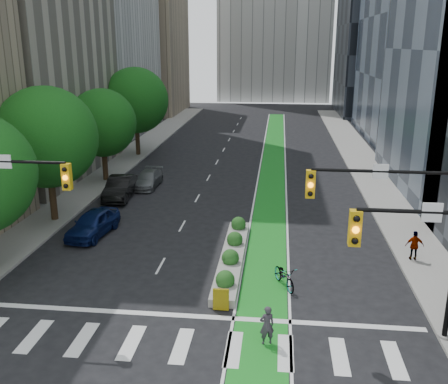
% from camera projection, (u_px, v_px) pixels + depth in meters
% --- Properties ---
extents(ground, '(160.00, 160.00, 0.00)m').
position_uv_depth(ground, '(187.00, 332.00, 20.26)').
color(ground, black).
rests_on(ground, ground).
extents(sidewalk_left, '(3.60, 90.00, 0.15)m').
position_uv_depth(sidewalk_left, '(109.00, 171.00, 45.29)').
color(sidewalk_left, gray).
rests_on(sidewalk_left, ground).
extents(sidewalk_right, '(3.60, 90.00, 0.15)m').
position_uv_depth(sidewalk_right, '(375.00, 179.00, 42.79)').
color(sidewalk_right, gray).
rests_on(sidewalk_right, ground).
extents(bike_lane_paint, '(2.20, 70.00, 0.01)m').
position_uv_depth(bike_lane_paint, '(273.00, 163.00, 48.50)').
color(bike_lane_paint, '#17801F').
rests_on(bike_lane_paint, ground).
extents(building_tan_far, '(14.00, 16.00, 26.00)m').
position_uv_depth(building_tan_far, '(138.00, 32.00, 81.49)').
color(building_tan_far, tan).
rests_on(building_tan_far, ground).
extents(building_dark_end, '(14.00, 18.00, 28.00)m').
position_uv_depth(building_dark_end, '(387.00, 25.00, 78.87)').
color(building_dark_end, black).
rests_on(building_dark_end, ground).
extents(tree_mid, '(6.40, 6.40, 8.78)m').
position_uv_depth(tree_mid, '(47.00, 137.00, 31.25)').
color(tree_mid, black).
rests_on(tree_mid, ground).
extents(tree_midfar, '(5.60, 5.60, 7.76)m').
position_uv_depth(tree_midfar, '(102.00, 123.00, 40.95)').
color(tree_midfar, black).
rests_on(tree_midfar, ground).
extents(tree_far, '(6.60, 6.60, 9.00)m').
position_uv_depth(tree_far, '(136.00, 100.00, 50.26)').
color(tree_far, black).
rests_on(tree_far, ground).
extents(signal_right, '(5.82, 0.51, 7.20)m').
position_uv_depth(signal_right, '(417.00, 225.00, 18.41)').
color(signal_right, black).
rests_on(signal_right, ground).
extents(median_planter, '(1.20, 10.26, 1.10)m').
position_uv_depth(median_planter, '(232.00, 255.00, 26.73)').
color(median_planter, gray).
rests_on(median_planter, ground).
extents(bicycle, '(1.56, 2.27, 1.13)m').
position_uv_depth(bicycle, '(284.00, 276.00, 23.85)').
color(bicycle, gray).
rests_on(bicycle, ground).
extents(cyclist, '(0.69, 0.57, 1.63)m').
position_uv_depth(cyclist, '(267.00, 325.00, 19.22)').
color(cyclist, '#342E37').
rests_on(cyclist, ground).
extents(parked_car_left_near, '(2.41, 4.75, 1.55)m').
position_uv_depth(parked_car_left_near, '(93.00, 223.00, 30.21)').
color(parked_car_left_near, '#0C1848').
rests_on(parked_car_left_near, ground).
extents(parked_car_left_mid, '(2.12, 5.07, 1.63)m').
position_uv_depth(parked_car_left_mid, '(120.00, 188.00, 37.49)').
color(parked_car_left_mid, black).
rests_on(parked_car_left_mid, ground).
extents(parked_car_left_far, '(1.86, 4.43, 1.28)m').
position_uv_depth(parked_car_left_far, '(148.00, 179.00, 40.49)').
color(parked_car_left_far, '#5D6062').
rests_on(parked_car_left_far, ground).
extents(pedestrian_far, '(0.96, 0.42, 1.62)m').
position_uv_depth(pedestrian_far, '(415.00, 246.00, 26.39)').
color(pedestrian_far, gray).
rests_on(pedestrian_far, sidewalk_right).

